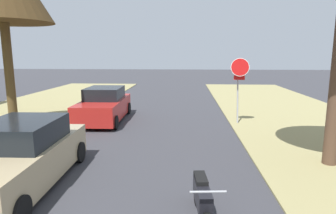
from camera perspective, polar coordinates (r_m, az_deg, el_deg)
name	(u,v)px	position (r m, az deg, el deg)	size (l,w,h in m)	color
stop_sign_far	(239,77)	(13.45, 13.70, 5.78)	(0.82, 0.65, 2.93)	#9EA0A5
parked_sedan_tan	(20,157)	(7.95, -26.85, -8.66)	(2.04, 4.45, 1.57)	tan
parked_sedan_red	(104,106)	(14.31, -12.31, 0.29)	(2.04, 4.45, 1.57)	red
parked_motorcycle	(202,199)	(5.77, 6.64, -17.37)	(0.60, 2.05, 0.97)	black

